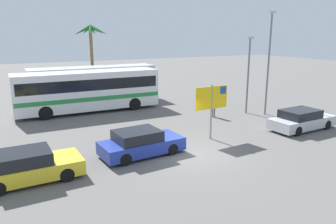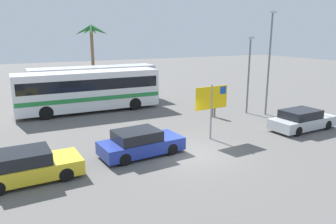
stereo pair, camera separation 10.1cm
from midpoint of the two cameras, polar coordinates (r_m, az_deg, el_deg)
name	(u,v)px [view 1 (the left image)]	position (r m, az deg, el deg)	size (l,w,h in m)	color
ground	(189,153)	(16.73, 3.52, -7.32)	(120.00, 120.00, 0.00)	#605E5B
bus_front_coach	(88,89)	(25.89, -14.06, 3.93)	(10.91, 2.50, 3.17)	white
bus_rear_coach	(93,82)	(29.43, -13.17, 5.12)	(10.91, 2.50, 3.17)	silver
ferry_sign	(212,100)	(18.54, 7.69, 2.17)	(2.20, 0.21, 3.20)	gray
car_silver	(302,120)	(22.25, 22.49, -1.29)	(4.62, 2.01, 1.32)	#B7BABF
car_blue	(141,143)	(16.33, -5.05, -5.50)	(4.34, 2.19, 1.32)	#23389E
car_yellow	(29,166)	(14.74, -23.68, -8.82)	(4.22, 2.06, 1.32)	yellow
pedestrian_near_sign	(214,103)	(23.84, 7.96, 1.54)	(0.32, 0.32, 1.73)	#706656
lamp_post_left_side	(248,72)	(25.17, 13.94, 6.97)	(0.56, 0.20, 5.80)	slate
lamp_post_right_side	(269,60)	(25.03, 17.32, 8.79)	(0.56, 0.20, 7.57)	slate
palm_tree_seaside	(91,37)	(34.18, -13.65, 12.79)	(3.45, 3.46, 6.89)	brown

